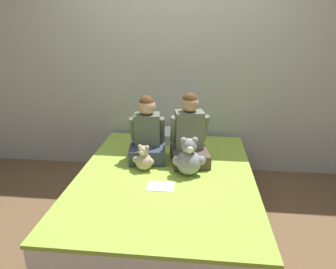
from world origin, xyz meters
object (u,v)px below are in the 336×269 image
bed (166,196)px  teddy_bear_held_by_right_child (189,159)px  child_on_right (189,135)px  teddy_bear_held_by_left_child (144,159)px  pillow_at_headboard (173,136)px  child_on_left (147,135)px  sign_card (161,186)px

bed → teddy_bear_held_by_right_child: bearing=8.1°
child_on_right → teddy_bear_held_by_left_child: 0.47m
child_on_right → pillow_at_headboard: child_on_right is taller
bed → child_on_right: size_ratio=3.02×
child_on_left → child_on_right: (0.38, 0.01, 0.01)m
child_on_left → sign_card: (0.18, -0.49, -0.24)m
child_on_left → teddy_bear_held_by_left_child: child_on_left is taller
bed → sign_card: (-0.01, -0.21, 0.22)m
child_on_left → sign_card: 0.58m
pillow_at_headboard → child_on_right: bearing=-68.7°
bed → teddy_bear_held_by_right_child: teddy_bear_held_by_right_child is taller
child_on_right → bed: bearing=-133.8°
pillow_at_headboard → child_on_left: bearing=-112.2°
teddy_bear_held_by_right_child → pillow_at_headboard: (-0.19, 0.74, -0.08)m
teddy_bear_held_by_right_child → child_on_left: bearing=138.1°
sign_card → pillow_at_headboard: bearing=89.2°
child_on_right → sign_card: size_ratio=3.02×
child_on_right → sign_card: child_on_right is taller
child_on_right → teddy_bear_held_by_right_child: bearing=-99.8°
bed → teddy_bear_held_by_left_child: bearing=161.8°
teddy_bear_held_by_left_child → sign_card: 0.34m
child_on_left → sign_card: child_on_left is taller
teddy_bear_held_by_right_child → pillow_at_headboard: teddy_bear_held_by_right_child is taller
child_on_right → teddy_bear_held_by_left_child: (-0.38, -0.23, -0.15)m
child_on_left → child_on_right: size_ratio=0.95×
teddy_bear_held_by_left_child → teddy_bear_held_by_right_child: (0.39, -0.04, 0.04)m
teddy_bear_held_by_right_child → child_on_right: bearing=83.0°
teddy_bear_held_by_left_child → teddy_bear_held_by_right_child: bearing=5.7°
bed → teddy_bear_held_by_right_child: (0.19, 0.03, 0.36)m
child_on_left → teddy_bear_held_by_left_child: size_ratio=2.60×
teddy_bear_held_by_right_child → sign_card: 0.34m
bed → child_on_left: bearing=124.8°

